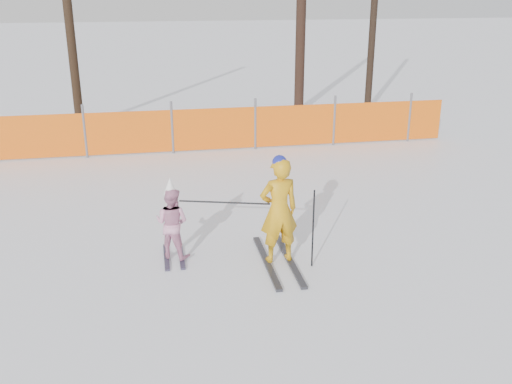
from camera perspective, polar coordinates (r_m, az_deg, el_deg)
ground at (r=8.14m, az=0.66°, el=-7.82°), size 120.00×120.00×0.00m
adult at (r=8.03m, az=2.30°, el=-1.94°), size 0.61×1.69×1.62m
child at (r=8.34m, az=-8.40°, el=-3.00°), size 0.65×0.84×1.25m
ski_poles at (r=8.03m, az=1.01°, el=-2.30°), size 1.83×0.62×1.16m
safety_fence at (r=13.71m, az=-10.95°, el=5.95°), size 14.87×0.06×1.25m
tree_trunks at (r=17.49m, az=0.53°, el=17.67°), size 9.10×1.34×6.69m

